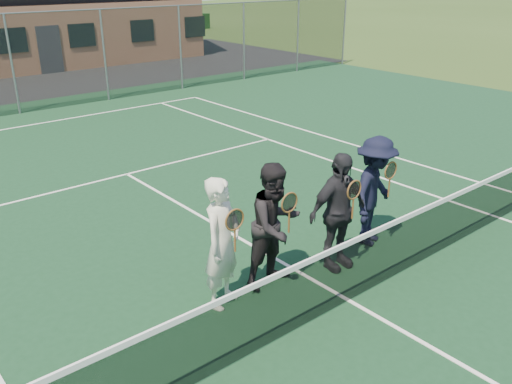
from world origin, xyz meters
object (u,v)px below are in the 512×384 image
Objects in this scene: tennis_net at (351,267)px; player_a at (222,243)px; player_c at (338,212)px; player_b at (275,225)px; player_d at (374,191)px.

player_a is (-1.32, 1.06, 0.38)m from tennis_net.
tennis_net is 1.02m from player_c.
player_b is at bearing 165.57° from player_c.
player_d is at bearing 30.27° from tennis_net.
player_a and player_b have the same top height.
player_b is 2.03m from player_d.
player_c is (0.55, 0.77, 0.38)m from tennis_net.
tennis_net is 1.88m from player_d.
tennis_net is at bearing -149.73° from player_d.
player_b is at bearing 113.40° from tennis_net.
player_a is at bearing 170.95° from player_c.
player_c is (1.87, -0.30, -0.00)m from player_a.
player_d is (2.03, -0.09, -0.00)m from player_b.
player_a is 1.00× the size of player_d.
player_a is 1.90m from player_c.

